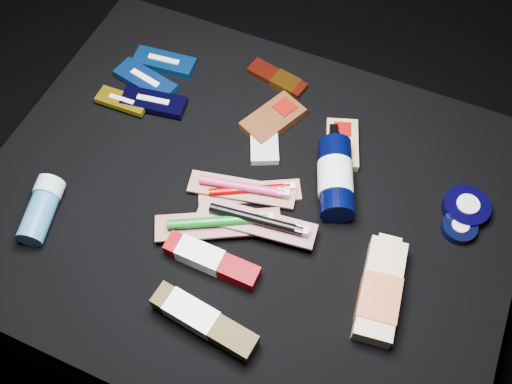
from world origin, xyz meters
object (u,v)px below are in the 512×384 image
at_px(lotion_bottle, 336,178).
at_px(bodywash_bottle, 380,292).
at_px(toothpaste_carton_red, 208,259).
at_px(deodorant_stick, 41,209).

height_order(lotion_bottle, bodywash_bottle, lotion_bottle).
relative_size(bodywash_bottle, toothpaste_carton_red, 1.13).
xyz_separation_m(bodywash_bottle, deodorant_stick, (-0.60, -0.09, 0.01)).
relative_size(bodywash_bottle, deodorant_stick, 1.47).
bearing_deg(deodorant_stick, toothpaste_carton_red, -8.02).
relative_size(deodorant_stick, toothpaste_carton_red, 0.77).
relative_size(lotion_bottle, deodorant_stick, 1.54).
bearing_deg(toothpaste_carton_red, bodywash_bottle, 12.57).
distance_m(bodywash_bottle, deodorant_stick, 0.61).
bearing_deg(lotion_bottle, deodorant_stick, -171.31).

